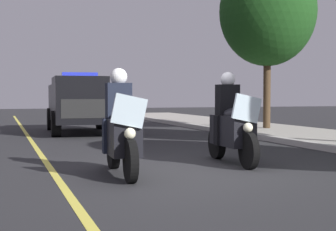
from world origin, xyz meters
name	(u,v)px	position (x,y,z in m)	size (l,w,h in m)	color
ground_plane	(188,172)	(0.00, 0.00, 0.00)	(80.00, 80.00, 0.00)	#28282B
lane_stripe_center	(57,178)	(0.00, -2.15, 0.00)	(48.00, 0.12, 0.01)	#E0D14C
police_motorcycle_lead_left	(121,131)	(-0.04, -1.14, 0.70)	(2.14, 0.60, 1.72)	black
police_motorcycle_lead_right	(231,126)	(-0.68, 1.12, 0.70)	(2.14, 0.60, 1.72)	black
police_suv	(80,101)	(-9.28, -0.37, 1.07)	(4.99, 2.27, 2.05)	black
tree_far_back	(268,12)	(-8.00, 6.08, 4.23)	(3.42, 3.42, 6.08)	#42301E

